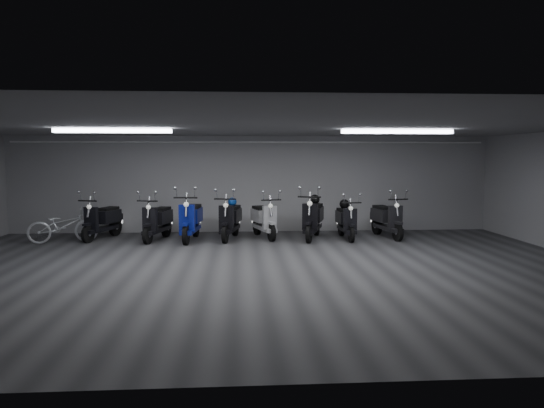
{
  "coord_description": "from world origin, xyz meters",
  "views": [
    {
      "loc": [
        -0.4,
        -9.66,
        2.21
      ],
      "look_at": [
        0.4,
        2.5,
        1.05
      ],
      "focal_mm": 33.13,
      "sensor_mm": 36.0,
      "label": 1
    }
  ],
  "objects": [
    {
      "name": "scooter_1",
      "position": [
        -4.06,
        3.87,
        0.67
      ],
      "size": [
        1.18,
        1.9,
        1.34
      ],
      "primitive_type": null,
      "rotation": [
        0.0,
        0.0,
        -0.35
      ],
      "color": "black",
      "rests_on": "floor"
    },
    {
      "name": "helmet_0",
      "position": [
        1.65,
        3.77,
        1.05
      ],
      "size": [
        0.27,
        0.27,
        0.27
      ],
      "primitive_type": "sphere",
      "color": "black",
      "rests_on": "scooter_7"
    },
    {
      "name": "bicycle",
      "position": [
        -4.92,
        3.4,
        0.54
      ],
      "size": [
        1.78,
        1.05,
        1.09
      ],
      "primitive_type": "imported",
      "rotation": [
        0.0,
        0.0,
        1.86
      ],
      "color": "silver",
      "rests_on": "floor"
    },
    {
      "name": "front_wall",
      "position": [
        0.0,
        -5.0,
        1.4
      ],
      "size": [
        14.0,
        0.01,
        2.8
      ],
      "primitive_type": "cube",
      "color": "gray",
      "rests_on": "ground"
    },
    {
      "name": "scooter_9",
      "position": [
        3.61,
        3.6,
        0.68
      ],
      "size": [
        0.93,
        1.91,
        1.36
      ],
      "primitive_type": null,
      "rotation": [
        0.0,
        0.0,
        0.18
      ],
      "color": "black",
      "rests_on": "floor"
    },
    {
      "name": "scooter_4",
      "position": [
        -1.66,
        3.47,
        0.74
      ],
      "size": [
        0.86,
        2.04,
        1.47
      ],
      "primitive_type": null,
      "rotation": [
        0.0,
        0.0,
        -0.1
      ],
      "color": "navy",
      "rests_on": "floor"
    },
    {
      "name": "conduit",
      "position": [
        0.0,
        4.92,
        2.62
      ],
      "size": [
        13.6,
        0.05,
        0.05
      ],
      "primitive_type": "cylinder",
      "rotation": [
        0.0,
        1.57,
        0.0
      ],
      "color": "white",
      "rests_on": "back_wall"
    },
    {
      "name": "helmet_1",
      "position": [
        2.45,
        3.73,
        0.92
      ],
      "size": [
        0.26,
        0.26,
        0.26
      ],
      "primitive_type": "sphere",
      "color": "black",
      "rests_on": "scooter_8"
    },
    {
      "name": "back_wall",
      "position": [
        0.0,
        5.0,
        1.4
      ],
      "size": [
        14.0,
        0.01,
        2.8
      ],
      "primitive_type": "cube",
      "color": "gray",
      "rests_on": "ground"
    },
    {
      "name": "scooter_5",
      "position": [
        -0.64,
        3.62,
        0.7
      ],
      "size": [
        0.99,
        1.98,
        1.41
      ],
      "primitive_type": null,
      "rotation": [
        0.0,
        0.0,
        -0.2
      ],
      "color": "black",
      "rests_on": "floor"
    },
    {
      "name": "scooter_6",
      "position": [
        0.27,
        3.79,
        0.67
      ],
      "size": [
        1.08,
        1.9,
        1.35
      ],
      "primitive_type": null,
      "rotation": [
        0.0,
        0.0,
        0.28
      ],
      "color": "#AEAEB2",
      "rests_on": "floor"
    },
    {
      "name": "ceiling",
      "position": [
        0.0,
        0.0,
        2.8
      ],
      "size": [
        14.0,
        10.0,
        0.01
      ],
      "primitive_type": "cube",
      "color": "slate",
      "rests_on": "ground"
    },
    {
      "name": "scooter_8",
      "position": [
        2.46,
        3.49,
        0.64
      ],
      "size": [
        0.61,
        1.72,
        1.27
      ],
      "primitive_type": null,
      "rotation": [
        0.0,
        0.0,
        0.02
      ],
      "color": "black",
      "rests_on": "floor"
    },
    {
      "name": "floor",
      "position": [
        0.0,
        0.0,
        -0.01
      ],
      "size": [
        14.0,
        10.0,
        0.01
      ],
      "primitive_type": "cube",
      "color": "#333335",
      "rests_on": "ground"
    },
    {
      "name": "scooter_7",
      "position": [
        1.57,
        3.51,
        0.74
      ],
      "size": [
        1.22,
        2.08,
        1.47
      ],
      "primitive_type": null,
      "rotation": [
        0.0,
        0.0,
        -0.3
      ],
      "color": "black",
      "rests_on": "floor"
    },
    {
      "name": "helmet_2",
      "position": [
        -0.59,
        3.88,
        0.99
      ],
      "size": [
        0.23,
        0.23,
        0.23
      ],
      "primitive_type": "sphere",
      "color": "#0D3B99",
      "rests_on": "scooter_5"
    },
    {
      "name": "fluor_strip_left",
      "position": [
        -3.0,
        1.0,
        2.74
      ],
      "size": [
        2.4,
        0.18,
        0.08
      ],
      "primitive_type": "cube",
      "color": "white",
      "rests_on": "ceiling"
    },
    {
      "name": "scooter_3",
      "position": [
        -2.56,
        3.59,
        0.68
      ],
      "size": [
        1.04,
        1.92,
        1.36
      ],
      "primitive_type": null,
      "rotation": [
        0.0,
        0.0,
        -0.25
      ],
      "color": "black",
      "rests_on": "floor"
    },
    {
      "name": "fluor_strip_right",
      "position": [
        3.0,
        1.0,
        2.74
      ],
      "size": [
        2.4,
        0.18,
        0.08
      ],
      "primitive_type": "cube",
      "color": "white",
      "rests_on": "ceiling"
    }
  ]
}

